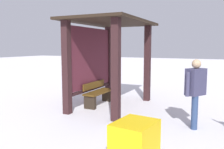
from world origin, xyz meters
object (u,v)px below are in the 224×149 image
Objects in this scene: grit_bin at (135,143)px; bus_shelter at (105,47)px; bench_left_inside at (99,94)px; person_walking at (195,88)px.

bus_shelter is at bearing 34.60° from grit_bin.
person_walking is (-0.90, -2.96, 0.56)m from bench_left_inside.
person_walking is at bearing -108.32° from bus_shelter.
bench_left_inside is 3.89m from grit_bin.
bus_shelter is 3.01m from person_walking.
bus_shelter is at bearing -90.00° from bench_left_inside.
bus_shelter is 4.02m from grit_bin.
person_walking is (-0.90, -2.73, -0.91)m from bus_shelter.
grit_bin is at bearing -142.60° from bench_left_inside.
person_walking is 2.33m from grit_bin.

